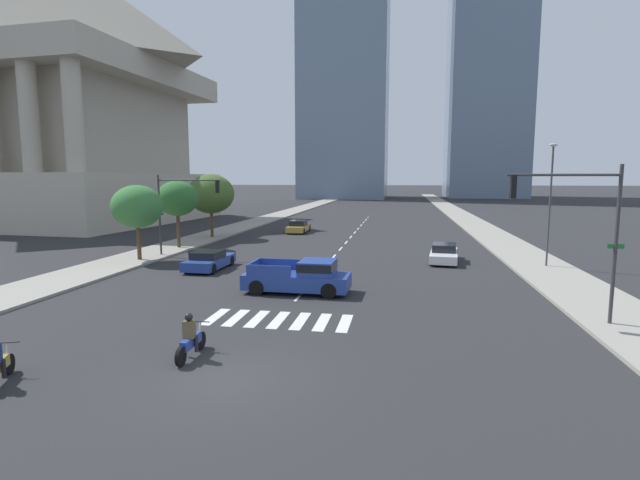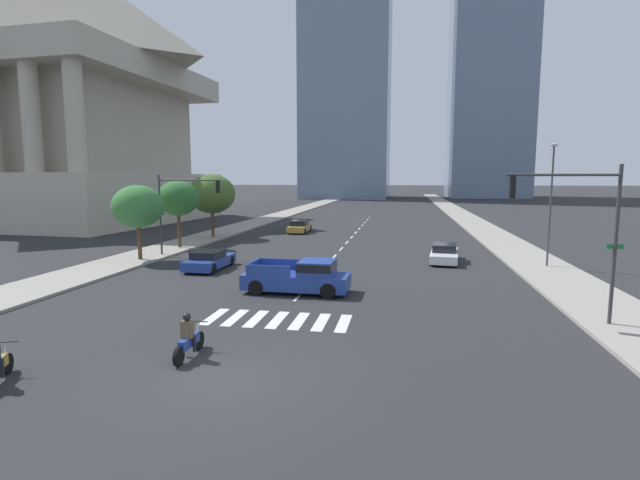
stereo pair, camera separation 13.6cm
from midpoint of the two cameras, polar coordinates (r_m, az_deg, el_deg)
name	(u,v)px [view 1 (the left image)]	position (r m, az deg, el deg)	size (l,w,h in m)	color
ground_plane	(228,379)	(14.52, -11.26, -15.91)	(800.00, 800.00, 0.00)	#28282B
sidewalk_east	(507,245)	(43.71, 21.30, -0.54)	(4.00, 260.00, 0.15)	gray
sidewalk_west	(202,238)	(46.68, -13.93, 0.22)	(4.00, 260.00, 0.15)	gray
crosswalk_near	(279,320)	(19.72, -5.16, -9.46)	(5.85, 2.40, 0.01)	silver
lane_divider_center	(351,237)	(46.84, 3.62, 0.36)	(0.14, 50.00, 0.01)	silver
motorcycle_lead	(191,340)	(16.13, -15.41, -11.41)	(0.70, 2.10, 1.49)	black
pickup_truck	(302,277)	(23.97, -2.33, -4.42)	(5.33, 2.23, 1.67)	navy
sedan_gold_0	(299,227)	(50.81, -2.63, 1.58)	(1.86, 4.77, 1.30)	#B28E38
sedan_blue_1	(209,260)	(31.00, -13.21, -2.39)	(1.98, 4.42, 1.19)	navy
sedan_white_2	(444,254)	(33.97, 14.46, -1.58)	(2.26, 4.90, 1.22)	silver
traffic_signal_near	(576,216)	(20.60, 28.08, 2.57)	(4.34, 0.28, 6.08)	#333335
traffic_signal_far	(182,200)	(35.88, -16.24, 4.62)	(5.05, 0.28, 5.82)	#333335
street_lamp_east	(550,196)	(33.42, 25.69, 4.76)	(0.50, 0.24, 7.72)	#3F3F42
street_tree_nearest	(137,207)	(34.94, -21.08, 3.73)	(3.43, 3.43, 5.11)	#4C3823
street_tree_second	(177,199)	(40.15, -16.76, 4.76)	(3.32, 3.32, 5.37)	#4C3823
street_tree_third	(211,194)	(46.45, -12.97, 5.38)	(4.36, 4.36, 5.96)	#4C3823
war_memorial	(60,87)	(72.88, -28.62, 15.77)	(31.59, 31.59, 34.19)	#BCB29E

